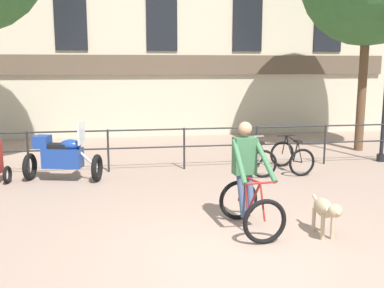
{
  "coord_description": "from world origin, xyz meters",
  "views": [
    {
      "loc": [
        -1.58,
        -5.74,
        2.57
      ],
      "look_at": [
        -0.18,
        2.86,
        1.05
      ],
      "focal_mm": 42.0,
      "sensor_mm": 36.0,
      "label": 1
    }
  ],
  "objects": [
    {
      "name": "canal_railing",
      "position": [
        -0.0,
        5.2,
        0.71
      ],
      "size": [
        15.05,
        0.05,
        1.05
      ],
      "color": "#232326",
      "rests_on": "ground_plane"
    },
    {
      "name": "parked_motorcycle",
      "position": [
        -2.88,
        4.49,
        0.56
      ],
      "size": [
        1.78,
        1.0,
        1.35
      ],
      "rotation": [
        0.0,
        0.0,
        1.33
      ],
      "color": "black",
      "rests_on": "ground_plane"
    },
    {
      "name": "cyclist_with_bike",
      "position": [
        0.4,
        0.92,
        0.76
      ],
      "size": [
        0.78,
        1.23,
        1.7
      ],
      "rotation": [
        0.0,
        0.0,
        0.09
      ],
      "color": "black",
      "rests_on": "ground_plane"
    },
    {
      "name": "ground_plane",
      "position": [
        0.0,
        0.0,
        0.0
      ],
      "size": [
        60.0,
        60.0,
        0.0
      ],
      "primitive_type": "plane",
      "color": "gray"
    },
    {
      "name": "dog",
      "position": [
        1.45,
        0.33,
        0.43
      ],
      "size": [
        0.24,
        0.92,
        0.62
      ],
      "rotation": [
        0.0,
        0.0,
        -0.02
      ],
      "color": "tan",
      "rests_on": "ground_plane"
    },
    {
      "name": "parked_bicycle_near_lamp",
      "position": [
        1.7,
        4.54,
        0.36
      ],
      "size": [
        0.7,
        1.14,
        0.86
      ],
      "rotation": [
        0.0,
        0.0,
        3.1
      ],
      "color": "black",
      "rests_on": "ground_plane"
    },
    {
      "name": "parked_bicycle_mid_left",
      "position": [
        2.58,
        4.54,
        0.36
      ],
      "size": [
        0.76,
        1.17,
        0.86
      ],
      "rotation": [
        0.0,
        0.0,
        3.23
      ],
      "color": "black",
      "rests_on": "ground_plane"
    }
  ]
}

